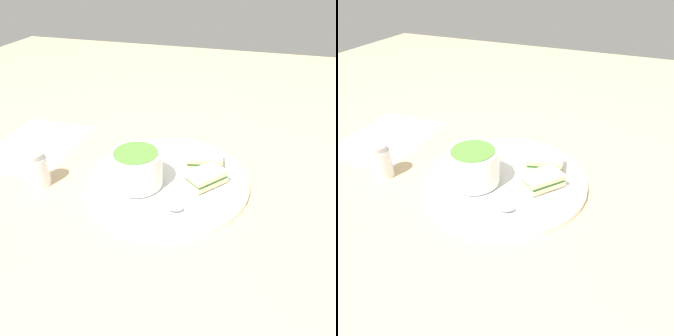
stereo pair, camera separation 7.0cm
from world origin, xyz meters
The scene contains 8 objects.
ground_plane centered at (0.00, 0.00, 0.00)m, with size 2.40×2.40×0.00m, color #D1B27F.
plate centered at (0.00, 0.00, 0.01)m, with size 0.35×0.35×0.02m.
soup_bowl centered at (-0.06, -0.04, 0.05)m, with size 0.11×0.11×0.07m.
spoon centered at (0.04, -0.10, 0.02)m, with size 0.10×0.03×0.01m.
sandwich_half_near centered at (0.08, 0.00, 0.03)m, with size 0.09×0.10×0.03m.
sandwich_half_far centered at (0.07, 0.07, 0.03)m, with size 0.09×0.07×0.03m.
salt_shaker centered at (-0.27, -0.08, 0.04)m, with size 0.05×0.05×0.08m.
menu_sheet centered at (-0.38, 0.06, 0.00)m, with size 0.21×0.28×0.00m.
Camera 1 is at (0.16, -0.56, 0.43)m, focal length 35.00 mm.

